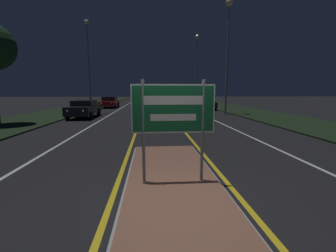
% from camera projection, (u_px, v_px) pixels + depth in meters
% --- Properties ---
extents(ground_plane, '(160.00, 160.00, 0.00)m').
position_uv_depth(ground_plane, '(176.00, 200.00, 4.49)').
color(ground_plane, black).
extents(median_island, '(2.20, 6.69, 0.10)m').
position_uv_depth(median_island, '(173.00, 183.00, 5.18)').
color(median_island, '#999993').
rests_on(median_island, ground_plane).
extents(verge_left, '(5.00, 100.00, 0.08)m').
position_uv_depth(verge_left, '(65.00, 111.00, 23.46)').
color(verge_left, black).
rests_on(verge_left, ground_plane).
extents(verge_right, '(5.00, 100.00, 0.08)m').
position_uv_depth(verge_right, '(241.00, 110.00, 24.90)').
color(verge_right, black).
rests_on(verge_right, ground_plane).
extents(centre_line_yellow_left, '(0.12, 70.00, 0.01)m').
position_uv_depth(centre_line_yellow_left, '(145.00, 108.00, 29.02)').
color(centre_line_yellow_left, gold).
rests_on(centre_line_yellow_left, ground_plane).
extents(centre_line_yellow_right, '(0.12, 70.00, 0.01)m').
position_uv_depth(centre_line_yellow_right, '(164.00, 108.00, 29.21)').
color(centre_line_yellow_right, gold).
rests_on(centre_line_yellow_right, ground_plane).
extents(lane_line_white_left, '(0.12, 70.00, 0.01)m').
position_uv_depth(lane_line_white_left, '(122.00, 108.00, 28.80)').
color(lane_line_white_left, silver).
rests_on(lane_line_white_left, ground_plane).
extents(lane_line_white_right, '(0.12, 70.00, 0.01)m').
position_uv_depth(lane_line_white_right, '(187.00, 107.00, 29.43)').
color(lane_line_white_right, silver).
rests_on(lane_line_white_right, ground_plane).
extents(edge_line_white_left, '(0.10, 70.00, 0.01)m').
position_uv_depth(edge_line_white_left, '(98.00, 108.00, 28.57)').
color(edge_line_white_left, silver).
rests_on(edge_line_white_left, ground_plane).
extents(edge_line_white_right, '(0.10, 70.00, 0.01)m').
position_uv_depth(edge_line_white_right, '(209.00, 107.00, 29.66)').
color(edge_line_white_right, silver).
rests_on(edge_line_white_right, ground_plane).
extents(highway_sign, '(1.83, 0.07, 2.30)m').
position_uv_depth(highway_sign, '(173.00, 113.00, 4.92)').
color(highway_sign, gray).
rests_on(highway_sign, median_island).
extents(streetlight_left_near, '(0.44, 0.44, 8.54)m').
position_uv_depth(streetlight_left_near, '(88.00, 58.00, 20.85)').
color(streetlight_left_near, gray).
rests_on(streetlight_left_near, ground_plane).
extents(streetlight_right_near, '(0.64, 0.64, 9.92)m').
position_uv_depth(streetlight_right_near, '(228.00, 35.00, 19.57)').
color(streetlight_right_near, gray).
rests_on(streetlight_right_near, ground_plane).
extents(streetlight_right_far, '(0.57, 0.57, 9.94)m').
position_uv_depth(streetlight_right_far, '(197.00, 59.00, 31.93)').
color(streetlight_right_far, gray).
rests_on(streetlight_right_far, ground_plane).
extents(car_receding_0, '(1.90, 4.82, 1.47)m').
position_uv_depth(car_receding_0, '(193.00, 109.00, 17.18)').
color(car_receding_0, silver).
rests_on(car_receding_0, ground_plane).
extents(car_receding_1, '(1.91, 4.14, 1.41)m').
position_uv_depth(car_receding_1, '(205.00, 103.00, 26.07)').
color(car_receding_1, black).
rests_on(car_receding_1, ground_plane).
extents(car_receding_2, '(1.97, 4.34, 1.33)m').
position_uv_depth(car_receding_2, '(185.00, 99.00, 39.31)').
color(car_receding_2, silver).
rests_on(car_receding_2, ground_plane).
extents(car_approaching_0, '(1.92, 4.34, 1.39)m').
position_uv_depth(car_approaching_0, '(84.00, 109.00, 18.17)').
color(car_approaching_0, black).
rests_on(car_approaching_0, ground_plane).
extents(car_approaching_1, '(2.02, 4.51, 1.40)m').
position_uv_depth(car_approaching_1, '(110.00, 102.00, 29.08)').
color(car_approaching_1, maroon).
rests_on(car_approaching_1, ground_plane).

